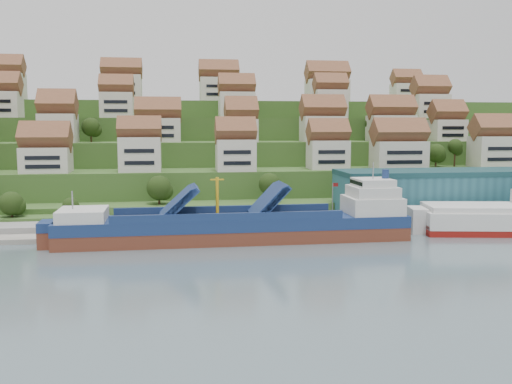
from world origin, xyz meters
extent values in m
plane|color=slate|center=(0.00, 0.00, 0.00)|extent=(300.00, 300.00, 0.00)
cube|color=gray|center=(20.00, 15.00, 1.10)|extent=(180.00, 14.00, 2.20)
cube|color=#2D4C1E|center=(0.00, 86.00, 2.00)|extent=(260.00, 128.00, 4.00)
cube|color=#2D4C1E|center=(0.00, 91.00, 5.50)|extent=(260.00, 118.00, 11.00)
cube|color=#2D4C1E|center=(0.00, 99.00, 9.00)|extent=(260.00, 102.00, 18.00)
cube|color=#2D4C1E|center=(0.00, 107.00, 12.50)|extent=(260.00, 86.00, 25.00)
cube|color=#2D4C1E|center=(0.00, 116.00, 15.50)|extent=(260.00, 68.00, 31.00)
cube|color=beige|center=(-48.26, 38.19, 14.15)|extent=(11.77, 8.57, 6.30)
cube|color=beige|center=(-25.04, 37.20, 15.40)|extent=(10.51, 7.03, 8.81)
cube|color=beige|center=(-0.66, 35.89, 15.07)|extent=(9.94, 7.62, 8.14)
cube|color=beige|center=(24.81, 39.06, 14.86)|extent=(10.41, 7.73, 7.72)
cube|color=beige|center=(44.11, 37.01, 14.74)|extent=(14.03, 8.26, 7.48)
cube|color=beige|center=(73.60, 39.60, 15.34)|extent=(12.42, 8.31, 8.68)
cube|color=beige|center=(-48.11, 54.36, 21.95)|extent=(9.79, 8.98, 7.91)
cube|color=beige|center=(-20.75, 55.77, 21.40)|extent=(12.53, 7.90, 6.80)
cube|color=beige|center=(2.81, 52.96, 21.26)|extent=(8.91, 8.56, 6.52)
cube|color=beige|center=(27.37, 54.65, 21.72)|extent=(12.30, 8.36, 7.43)
cube|color=beige|center=(49.24, 56.18, 21.87)|extent=(13.44, 8.18, 7.73)
cube|color=beige|center=(66.67, 54.71, 21.24)|extent=(9.80, 8.04, 6.48)
cube|color=beige|center=(-67.08, 68.29, 28.80)|extent=(11.73, 7.86, 7.59)
cube|color=beige|center=(-33.48, 69.71, 28.86)|extent=(9.84, 7.30, 7.71)
cube|color=beige|center=(3.54, 70.73, 29.08)|extent=(11.03, 7.79, 8.16)
cube|color=beige|center=(33.58, 68.89, 29.49)|extent=(10.15, 7.14, 8.98)
cube|color=beige|center=(68.16, 70.36, 28.94)|extent=(11.17, 8.47, 7.87)
cube|color=beige|center=(-70.21, 87.17, 35.30)|extent=(11.24, 8.03, 8.60)
cube|color=beige|center=(-33.31, 87.76, 35.25)|extent=(12.89, 7.51, 8.51)
cube|color=beige|center=(-0.63, 88.57, 35.02)|extent=(13.04, 8.15, 8.04)
cube|color=beige|center=(37.77, 88.10, 34.86)|extent=(14.45, 8.73, 7.71)
cube|color=beige|center=(68.76, 91.60, 34.46)|extent=(10.34, 7.05, 6.93)
ellipsoid|color=#253C14|center=(6.60, 26.11, 8.52)|extent=(5.41, 5.41, 5.41)
ellipsoid|color=#253C14|center=(-20.17, 26.29, 7.94)|extent=(5.91, 5.91, 5.91)
ellipsoid|color=#253C14|center=(57.86, 43.11, 14.84)|extent=(5.39, 5.39, 5.39)
ellipsoid|color=#253C14|center=(63.58, 43.11, 16.81)|extent=(4.26, 4.26, 4.26)
ellipsoid|color=#253C14|center=(45.03, 59.83, 23.28)|extent=(5.47, 5.47, 5.47)
ellipsoid|color=#253C14|center=(-50.01, 59.38, 21.35)|extent=(5.21, 5.21, 5.21)
ellipsoid|color=#253C14|center=(-39.82, 57.97, 22.29)|extent=(5.30, 5.30, 5.30)
ellipsoid|color=#253C14|center=(6.55, 73.21, 30.64)|extent=(6.82, 6.82, 6.82)
ellipsoid|color=#253C14|center=(33.43, 75.94, 30.19)|extent=(5.37, 5.37, 5.37)
ellipsoid|color=#253C14|center=(36.73, 73.97, 28.74)|extent=(4.21, 4.21, 4.21)
ellipsoid|color=#253C14|center=(-51.96, 19.00, 5.80)|extent=(5.25, 5.25, 5.25)
ellipsoid|color=#253C14|center=(-39.44, 19.00, 5.05)|extent=(3.61, 3.61, 3.61)
cube|color=#265C68|center=(52.00, 17.00, 7.20)|extent=(60.00, 15.00, 10.00)
cylinder|color=gray|center=(18.00, 10.00, 6.20)|extent=(0.16, 0.16, 8.00)
cube|color=maroon|center=(18.60, 10.00, 9.80)|extent=(1.20, 0.05, 0.80)
cube|color=brown|center=(-4.78, -0.69, 1.00)|extent=(68.74, 11.15, 4.40)
cube|color=navy|center=(-4.78, -0.69, 3.78)|extent=(68.74, 11.25, 2.29)
cube|color=silver|center=(-33.82, -0.94, 5.98)|extent=(8.89, 10.11, 2.29)
cube|color=#262628|center=(-6.54, -0.70, 4.93)|extent=(44.08, 9.35, 0.26)
cube|color=navy|center=(-16.22, -0.79, 7.92)|extent=(6.68, 9.77, 6.09)
cube|color=navy|center=(1.38, -0.64, 7.92)|extent=(6.34, 9.77, 6.43)
cylinder|color=gold|center=(-8.30, -0.72, 8.80)|extent=(0.62, 0.62, 7.92)
cube|color=silver|center=(23.38, -0.45, 6.60)|extent=(10.65, 10.12, 3.52)
cube|color=silver|center=(23.38, -0.45, 9.42)|extent=(8.88, 9.05, 2.20)
cube|color=silver|center=(23.38, -0.45, 11.27)|extent=(7.11, 7.98, 1.58)
cylinder|color=navy|center=(26.02, -0.43, 12.94)|extent=(1.42, 1.42, 1.94)
cube|color=maroon|center=(52.31, 0.45, 0.66)|extent=(34.75, 17.65, 2.87)
cube|color=silver|center=(52.31, 0.45, 3.10)|extent=(34.77, 17.77, 3.54)
cube|color=silver|center=(52.31, 0.45, 5.31)|extent=(32.91, 16.17, 1.33)
camera|label=1|loc=(-16.72, -110.88, 22.87)|focal=40.00mm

